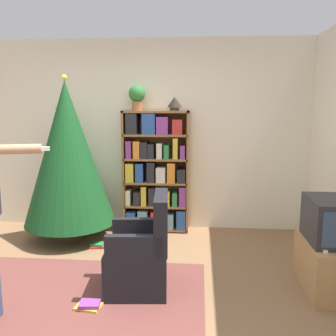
# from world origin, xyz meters

# --- Properties ---
(ground_plane) EXTENTS (14.00, 14.00, 0.00)m
(ground_plane) POSITION_xyz_m (0.00, 0.00, 0.00)
(ground_plane) COLOR #846042
(wall_back) EXTENTS (8.00, 0.10, 2.60)m
(wall_back) POSITION_xyz_m (0.00, 2.18, 1.30)
(wall_back) COLOR silver
(wall_back) RESTS_ON ground_plane
(area_rug) EXTENTS (2.34, 1.83, 0.01)m
(area_rug) POSITION_xyz_m (-0.29, -0.05, 0.00)
(area_rug) COLOR brown
(area_rug) RESTS_ON ground_plane
(bookshelf) EXTENTS (0.89, 0.28, 1.64)m
(bookshelf) POSITION_xyz_m (0.22, 1.97, 0.82)
(bookshelf) COLOR brown
(bookshelf) RESTS_ON ground_plane
(tv_stand) EXTENTS (0.47, 0.79, 0.48)m
(tv_stand) POSITION_xyz_m (2.04, 0.42, 0.24)
(tv_stand) COLOR tan
(tv_stand) RESTS_ON ground_plane
(television) EXTENTS (0.43, 0.56, 0.41)m
(television) POSITION_xyz_m (2.04, 0.42, 0.68)
(television) COLOR #28282D
(television) RESTS_ON tv_stand
(game_remote) EXTENTS (0.04, 0.12, 0.02)m
(game_remote) POSITION_xyz_m (1.90, 0.19, 0.49)
(game_remote) COLOR white
(game_remote) RESTS_ON tv_stand
(christmas_tree) EXTENTS (1.14, 1.14, 2.08)m
(christmas_tree) POSITION_xyz_m (-0.83, 1.54, 1.11)
(christmas_tree) COLOR #4C3323
(christmas_tree) RESTS_ON ground_plane
(armchair) EXTENTS (0.62, 0.61, 0.92)m
(armchair) POSITION_xyz_m (0.29, 0.27, 0.32)
(armchair) COLOR black
(armchair) RESTS_ON ground_plane
(potted_plant) EXTENTS (0.22, 0.22, 0.33)m
(potted_plant) POSITION_xyz_m (-0.01, 1.97, 1.83)
(potted_plant) COLOR #935B38
(potted_plant) RESTS_ON bookshelf
(table_lamp) EXTENTS (0.20, 0.20, 0.18)m
(table_lamp) POSITION_xyz_m (0.48, 1.97, 1.74)
(table_lamp) COLOR #473828
(table_lamp) RESTS_ON bookshelf
(book_pile_near_tree) EXTENTS (0.23, 0.17, 0.05)m
(book_pile_near_tree) POSITION_xyz_m (-0.40, 1.27, 0.02)
(book_pile_near_tree) COLOR #B22D28
(book_pile_near_tree) RESTS_ON ground_plane
(book_pile_by_chair) EXTENTS (0.23, 0.19, 0.05)m
(book_pile_by_chair) POSITION_xyz_m (-0.11, -0.10, 0.03)
(book_pile_by_chair) COLOR gold
(book_pile_by_chair) RESTS_ON ground_plane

